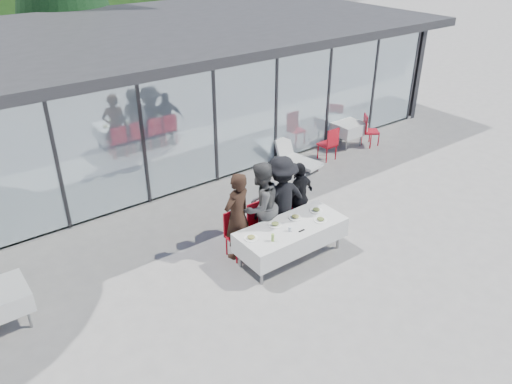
# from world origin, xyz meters

# --- Properties ---
(ground) EXTENTS (90.00, 90.00, 0.00)m
(ground) POSITION_xyz_m (0.00, 0.00, 0.00)
(ground) COLOR gray
(ground) RESTS_ON ground
(pavilion) EXTENTS (14.80, 8.80, 3.44)m
(pavilion) POSITION_xyz_m (2.00, 8.16, 2.15)
(pavilion) COLOR gray
(pavilion) RESTS_ON ground
(dining_table) EXTENTS (2.26, 0.96, 0.75)m
(dining_table) POSITION_xyz_m (0.41, 0.28, 0.54)
(dining_table) COLOR silver
(dining_table) RESTS_ON ground
(diner_a) EXTENTS (0.82, 0.82, 1.86)m
(diner_a) POSITION_xyz_m (-0.41, 0.98, 0.93)
(diner_a) COLOR #301E15
(diner_a) RESTS_ON ground
(diner_chair_a) EXTENTS (0.44, 0.44, 0.97)m
(diner_chair_a) POSITION_xyz_m (-0.41, 1.03, 0.54)
(diner_chair_a) COLOR red
(diner_chair_a) RESTS_ON ground
(diner_b) EXTENTS (1.11, 1.11, 1.91)m
(diner_b) POSITION_xyz_m (0.16, 0.98, 0.96)
(diner_b) COLOR #4D4D4D
(diner_b) RESTS_ON ground
(diner_chair_b) EXTENTS (0.44, 0.44, 0.97)m
(diner_chair_b) POSITION_xyz_m (0.16, 1.03, 0.54)
(diner_chair_b) COLOR red
(diner_chair_b) RESTS_ON ground
(diner_c) EXTENTS (1.39, 1.39, 1.90)m
(diner_c) POSITION_xyz_m (0.71, 0.98, 0.95)
(diner_c) COLOR black
(diner_c) RESTS_ON ground
(diner_chair_c) EXTENTS (0.44, 0.44, 0.97)m
(diner_chair_c) POSITION_xyz_m (0.71, 1.03, 0.54)
(diner_chair_c) COLOR red
(diner_chair_c) RESTS_ON ground
(diner_d) EXTENTS (1.19, 1.19, 1.63)m
(diner_d) POSITION_xyz_m (1.21, 0.98, 0.82)
(diner_d) COLOR black
(diner_d) RESTS_ON ground
(diner_chair_d) EXTENTS (0.44, 0.44, 0.97)m
(diner_chair_d) POSITION_xyz_m (1.21, 1.03, 0.54)
(diner_chair_d) COLOR red
(diner_chair_d) RESTS_ON ground
(plate_a) EXTENTS (0.27, 0.27, 0.07)m
(plate_a) POSITION_xyz_m (-0.50, 0.39, 0.77)
(plate_a) COLOR white
(plate_a) RESTS_ON dining_table
(plate_b) EXTENTS (0.27, 0.27, 0.07)m
(plate_b) POSITION_xyz_m (0.16, 0.48, 0.77)
(plate_b) COLOR white
(plate_b) RESTS_ON dining_table
(plate_c) EXTENTS (0.27, 0.27, 0.07)m
(plate_c) POSITION_xyz_m (0.66, 0.46, 0.77)
(plate_c) COLOR white
(plate_c) RESTS_ON dining_table
(plate_d) EXTENTS (0.27, 0.27, 0.07)m
(plate_d) POSITION_xyz_m (1.19, 0.41, 0.77)
(plate_d) COLOR white
(plate_d) RESTS_ON dining_table
(plate_extra) EXTENTS (0.27, 0.27, 0.07)m
(plate_extra) POSITION_xyz_m (1.00, 0.08, 0.77)
(plate_extra) COLOR white
(plate_extra) RESTS_ON dining_table
(juice_bottle) EXTENTS (0.06, 0.06, 0.15)m
(juice_bottle) POSITION_xyz_m (-0.22, 0.08, 0.83)
(juice_bottle) COLOR #9AC652
(juice_bottle) RESTS_ON dining_table
(drinking_glasses) EXTENTS (0.07, 0.07, 0.10)m
(drinking_glasses) POSITION_xyz_m (0.25, 0.15, 0.80)
(drinking_glasses) COLOR silver
(drinking_glasses) RESTS_ON dining_table
(folded_eyeglasses) EXTENTS (0.14, 0.03, 0.01)m
(folded_eyeglasses) POSITION_xyz_m (0.45, 0.02, 0.76)
(folded_eyeglasses) COLOR black
(folded_eyeglasses) RESTS_ON dining_table
(spare_table_left) EXTENTS (0.86, 0.86, 0.74)m
(spare_table_left) POSITION_xyz_m (-4.71, 1.65, 0.55)
(spare_table_left) COLOR silver
(spare_table_left) RESTS_ON ground
(spare_table_right) EXTENTS (0.86, 0.86, 0.74)m
(spare_table_right) POSITION_xyz_m (5.51, 3.70, 0.55)
(spare_table_right) COLOR silver
(spare_table_right) RESTS_ON ground
(spare_chair_a) EXTENTS (0.62, 0.62, 0.97)m
(spare_chair_a) POSITION_xyz_m (6.02, 3.32, 0.54)
(spare_chair_a) COLOR red
(spare_chair_a) RESTS_ON ground
(spare_chair_b) EXTENTS (0.45, 0.45, 0.97)m
(spare_chair_b) POSITION_xyz_m (4.33, 3.23, 0.54)
(spare_chair_b) COLOR red
(spare_chair_b) RESTS_ON ground
(lounger) EXTENTS (0.84, 1.42, 0.72)m
(lounger) POSITION_xyz_m (3.31, 3.56, 0.26)
(lounger) COLOR silver
(lounger) RESTS_ON ground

